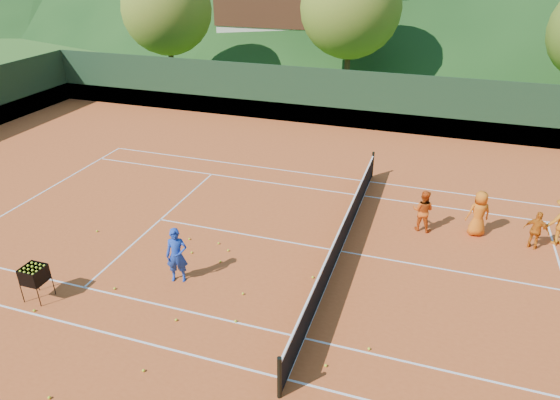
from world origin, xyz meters
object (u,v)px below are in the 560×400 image
(student_a, at_px, (423,211))
(tennis_net, at_px, (341,237))
(ball_hopper, at_px, (34,275))
(student_c, at_px, (479,214))
(student_b, at_px, (536,230))
(coach, at_px, (177,255))

(student_a, height_order, tennis_net, student_a)
(tennis_net, height_order, ball_hopper, tennis_net)
(student_c, relative_size, ball_hopper, 1.56)
(tennis_net, distance_m, ball_hopper, 8.72)
(student_c, height_order, ball_hopper, student_c)
(student_b, height_order, tennis_net, student_b)
(coach, relative_size, tennis_net, 0.14)
(coach, xyz_separation_m, ball_hopper, (-3.18, -1.94, -0.08))
(coach, height_order, student_c, coach)
(student_c, bearing_deg, ball_hopper, 11.64)
(student_b, relative_size, tennis_net, 0.11)
(ball_hopper, bearing_deg, student_c, 33.13)
(coach, relative_size, student_c, 1.07)
(student_c, bearing_deg, tennis_net, 9.84)
(student_a, relative_size, ball_hopper, 1.43)
(student_a, relative_size, tennis_net, 0.12)
(student_b, xyz_separation_m, student_c, (-1.71, 0.32, 0.14))
(coach, distance_m, tennis_net, 5.01)
(coach, relative_size, student_b, 1.30)
(coach, xyz_separation_m, student_a, (6.30, 5.13, -0.11))
(student_c, distance_m, ball_hopper, 13.40)
(coach, relative_size, ball_hopper, 1.66)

